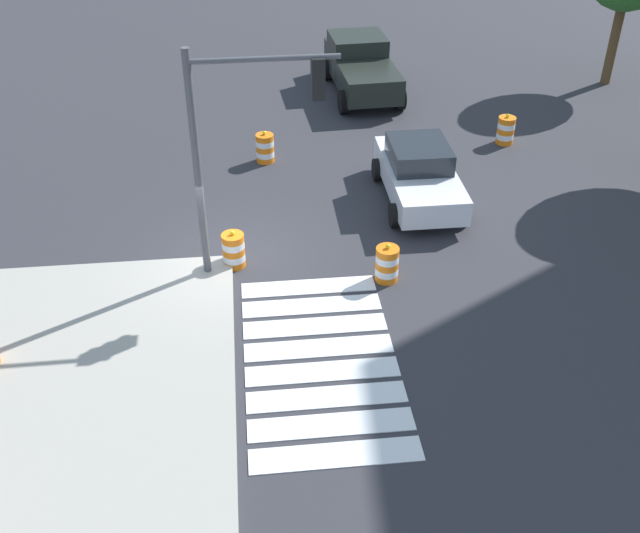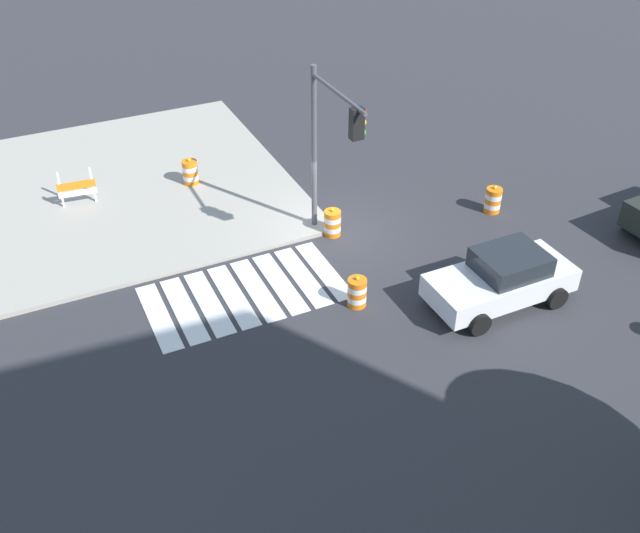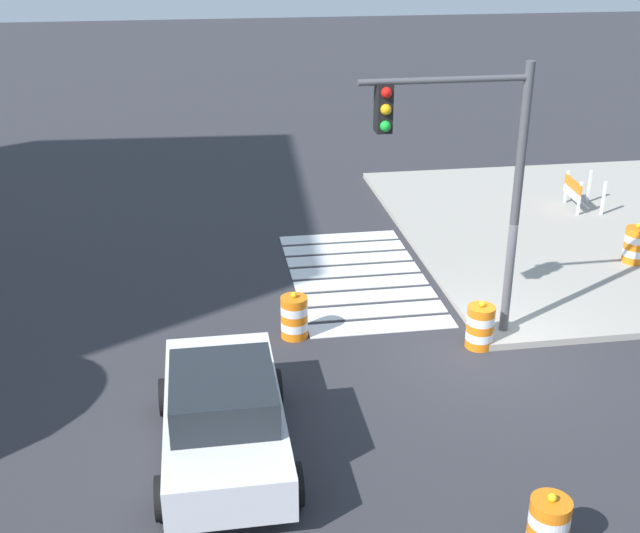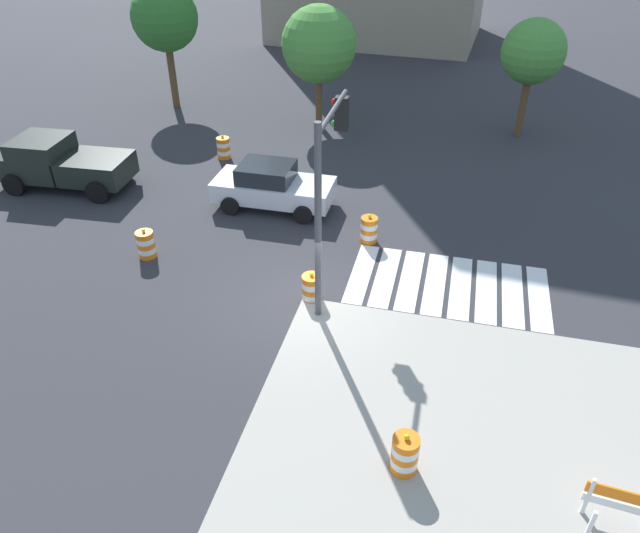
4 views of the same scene
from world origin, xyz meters
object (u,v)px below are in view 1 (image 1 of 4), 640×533
sports_car (419,173)px  traffic_barrel_crosswalk_end (234,250)px  traffic_barrel_median_near (506,130)px  traffic_light_pole (246,124)px  traffic_barrel_median_far (387,264)px  pickup_truck (360,65)px  traffic_barrel_near_corner (265,148)px

sports_car → traffic_barrel_crosswalk_end: 6.00m
sports_car → traffic_barrel_median_near: size_ratio=4.22×
traffic_barrel_median_near → sports_car: bearing=-47.4°
traffic_light_pole → traffic_barrel_median_far: bearing=78.0°
pickup_truck → traffic_barrel_crosswalk_end: (11.32, -4.89, -0.52)m
sports_car → traffic_barrel_near_corner: size_ratio=4.22×
pickup_truck → traffic_barrel_median_near: bearing=38.0°
pickup_truck → traffic_barrel_near_corner: pickup_truck is taller
traffic_barrel_near_corner → traffic_barrel_median_near: 7.86m
pickup_truck → traffic_barrel_near_corner: size_ratio=5.15×
traffic_barrel_crosswalk_end → traffic_light_pole: traffic_light_pole is taller
traffic_barrel_crosswalk_end → traffic_barrel_median_far: size_ratio=1.00×
sports_car → traffic_barrel_median_near: sports_car is taller
pickup_truck → traffic_barrel_median_near: size_ratio=5.15×
sports_car → traffic_barrel_median_near: bearing=132.6°
sports_car → traffic_barrel_near_corner: 5.11m
traffic_barrel_median_near → traffic_light_pole: traffic_light_pole is taller
traffic_barrel_crosswalk_end → traffic_light_pole: size_ratio=0.19×
traffic_barrel_near_corner → traffic_barrel_crosswalk_end: size_ratio=1.00×
traffic_barrel_crosswalk_end → traffic_barrel_median_near: (-6.19, 8.90, 0.00)m
traffic_barrel_median_near → pickup_truck: bearing=-142.0°
sports_car → pickup_truck: bearing=-177.4°
pickup_truck → traffic_barrel_median_near: (5.13, 4.01, -0.52)m
traffic_barrel_near_corner → traffic_light_pole: size_ratio=0.19×
traffic_barrel_median_far → traffic_barrel_near_corner: bearing=-158.8°
pickup_truck → traffic_barrel_near_corner: 6.81m
pickup_truck → traffic_light_pole: size_ratio=0.96×
sports_car → traffic_light_pole: size_ratio=0.78×
traffic_barrel_median_far → pickup_truck: bearing=174.3°
traffic_barrel_near_corner → traffic_light_pole: (6.04, -0.57, 3.46)m
pickup_truck → traffic_light_pole: traffic_light_pole is taller
traffic_barrel_crosswalk_end → traffic_barrel_median_far: (1.01, 3.66, 0.00)m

